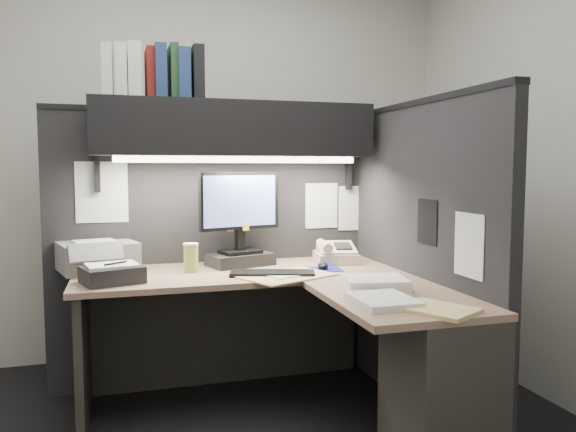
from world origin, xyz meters
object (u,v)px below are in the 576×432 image
object	(u,v)px
coffee_cup	(191,258)
notebook_stack	(112,275)
telephone	(336,254)
printer	(98,256)
keyboard	(273,273)
overhead_shelf	(234,130)
desk	(331,349)
monitor	(240,229)

from	to	relation	value
coffee_cup	notebook_stack	bearing A→B (deg)	-155.12
telephone	printer	bearing A→B (deg)	-176.93
telephone	keyboard	bearing A→B (deg)	-140.09
overhead_shelf	coffee_cup	world-z (taller)	overhead_shelf
overhead_shelf	telephone	distance (m)	0.93
coffee_cup	printer	distance (m)	0.52
desk	notebook_stack	size ratio (longest dim) A/B	6.35
overhead_shelf	telephone	bearing A→B (deg)	-8.88
coffee_cup	telephone	bearing A→B (deg)	3.92
keyboard	desk	bearing A→B (deg)	-48.40
keyboard	printer	world-z (taller)	printer
overhead_shelf	printer	world-z (taller)	overhead_shelf
telephone	notebook_stack	distance (m)	1.28
desk	monitor	bearing A→B (deg)	111.26
desk	coffee_cup	size ratio (longest dim) A/B	11.85
printer	keyboard	bearing A→B (deg)	-40.37
desk	telephone	xyz separation A→B (m)	(0.28, 0.66, 0.33)
monitor	notebook_stack	world-z (taller)	monitor
keyboard	monitor	bearing A→B (deg)	123.09
telephone	printer	world-z (taller)	printer
keyboard	telephone	distance (m)	0.54
monitor	printer	world-z (taller)	monitor
overhead_shelf	coffee_cup	distance (m)	0.76
telephone	coffee_cup	world-z (taller)	coffee_cup
monitor	telephone	xyz separation A→B (m)	(0.56, -0.06, -0.16)
overhead_shelf	coffee_cup	xyz separation A→B (m)	(-0.27, -0.15, -0.70)
monitor	coffee_cup	bearing A→B (deg)	-175.10
overhead_shelf	telephone	size ratio (longest dim) A/B	6.36
monitor	printer	bearing A→B (deg)	158.14
overhead_shelf	monitor	world-z (taller)	overhead_shelf
keyboard	coffee_cup	size ratio (longest dim) A/B	3.02
desk	coffee_cup	distance (m)	0.90
printer	overhead_shelf	bearing A→B (deg)	-18.08
monitor	notebook_stack	distance (m)	0.77
overhead_shelf	keyboard	distance (m)	0.85
monitor	printer	size ratio (longest dim) A/B	1.39
telephone	printer	distance (m)	1.34
telephone	notebook_stack	xyz separation A→B (m)	(-1.25, -0.24, -0.01)
telephone	notebook_stack	world-z (taller)	telephone
keyboard	notebook_stack	size ratio (longest dim) A/B	1.62
desk	coffee_cup	bearing A→B (deg)	133.44
desk	coffee_cup	world-z (taller)	coffee_cup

